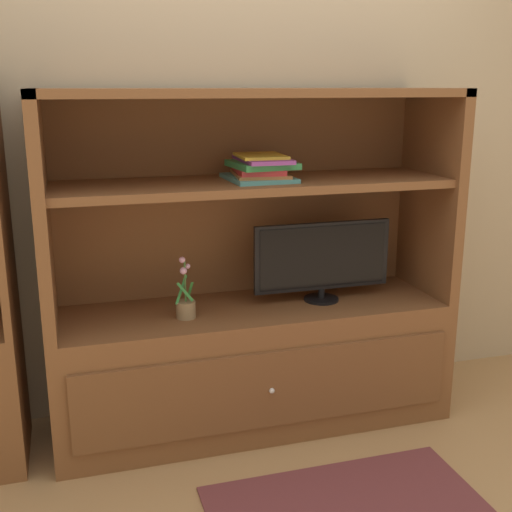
% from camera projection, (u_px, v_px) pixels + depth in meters
% --- Properties ---
extents(ground_plane, '(8.00, 8.00, 0.00)m').
position_uv_depth(ground_plane, '(279.00, 464.00, 2.73)').
color(ground_plane, tan).
extents(painted_rear_wall, '(6.00, 0.10, 2.80)m').
position_uv_depth(painted_rear_wall, '(232.00, 118.00, 3.07)').
color(painted_rear_wall, tan).
rests_on(painted_rear_wall, ground_plane).
extents(media_console, '(1.82, 0.57, 1.54)m').
position_uv_depth(media_console, '(252.00, 326.00, 2.99)').
color(media_console, brown).
rests_on(media_console, ground_plane).
extents(tv_monitor, '(0.66, 0.16, 0.37)m').
position_uv_depth(tv_monitor, '(322.00, 259.00, 2.98)').
color(tv_monitor, black).
rests_on(tv_monitor, media_console).
extents(potted_plant, '(0.09, 0.09, 0.27)m').
position_uv_depth(potted_plant, '(186.00, 305.00, 2.79)').
color(potted_plant, '#8C7251').
rests_on(potted_plant, media_console).
extents(magazine_stack, '(0.29, 0.34, 0.11)m').
position_uv_depth(magazine_stack, '(260.00, 168.00, 2.80)').
color(magazine_stack, teal).
rests_on(magazine_stack, media_console).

